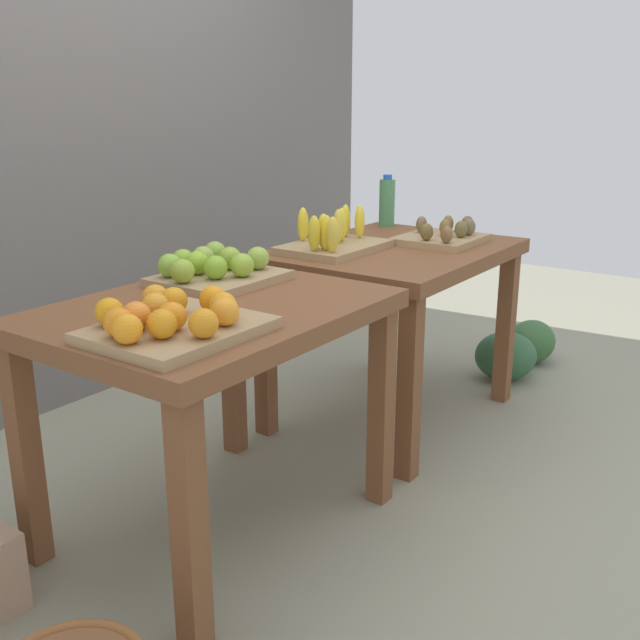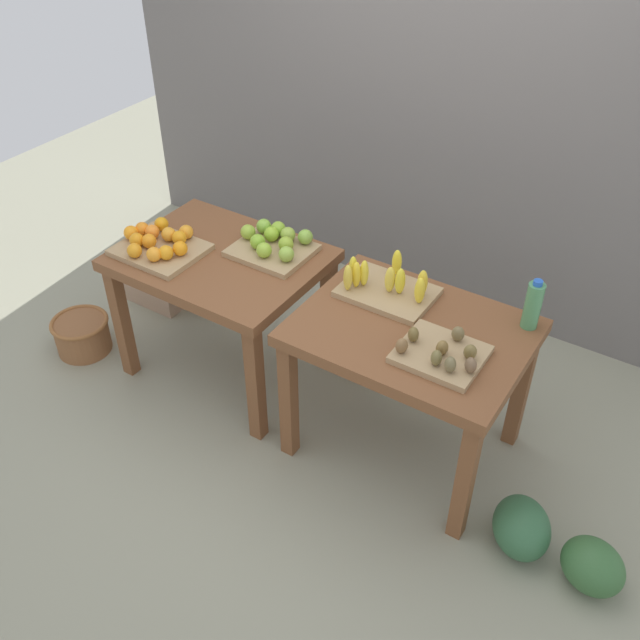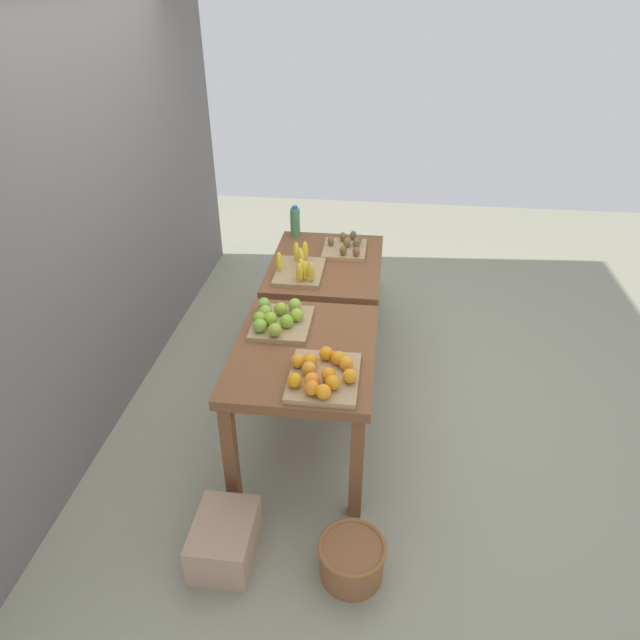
% 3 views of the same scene
% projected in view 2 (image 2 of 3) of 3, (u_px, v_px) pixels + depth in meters
% --- Properties ---
extents(ground_plane, '(8.00, 8.00, 0.00)m').
position_uv_depth(ground_plane, '(311.00, 403.00, 3.91)').
color(ground_plane, gray).
extents(back_wall, '(4.40, 0.12, 3.00)m').
position_uv_depth(back_wall, '(443.00, 61.00, 3.89)').
color(back_wall, slate).
rests_on(back_wall, ground_plane).
extents(display_table_left, '(1.04, 0.80, 0.77)m').
position_uv_depth(display_table_left, '(221.00, 273.00, 3.75)').
color(display_table_left, brown).
rests_on(display_table_left, ground_plane).
extents(display_table_right, '(1.04, 0.80, 0.77)m').
position_uv_depth(display_table_right, '(410.00, 347.00, 3.27)').
color(display_table_right, brown).
rests_on(display_table_right, ground_plane).
extents(orange_bin, '(0.46, 0.38, 0.11)m').
position_uv_depth(orange_bin, '(159.00, 244.00, 3.68)').
color(orange_bin, tan).
rests_on(orange_bin, display_table_left).
extents(apple_bin, '(0.42, 0.35, 0.11)m').
position_uv_depth(apple_bin, '(274.00, 244.00, 3.68)').
color(apple_bin, tan).
rests_on(apple_bin, display_table_left).
extents(banana_crate, '(0.44, 0.32, 0.17)m').
position_uv_depth(banana_crate, '(386.00, 286.00, 3.37)').
color(banana_crate, tan).
rests_on(banana_crate, display_table_right).
extents(kiwi_bin, '(0.37, 0.32, 0.10)m').
position_uv_depth(kiwi_bin, '(441.00, 353.00, 3.01)').
color(kiwi_bin, tan).
rests_on(kiwi_bin, display_table_right).
extents(water_bottle, '(0.08, 0.08, 0.25)m').
position_uv_depth(water_bottle, '(533.00, 305.00, 3.14)').
color(water_bottle, '#4C8C59').
rests_on(water_bottle, display_table_right).
extents(watermelon_pile, '(0.68, 0.39, 0.25)m').
position_uv_depth(watermelon_pile, '(552.00, 544.00, 3.06)').
color(watermelon_pile, '#366334').
rests_on(watermelon_pile, ground_plane).
extents(wicker_basket, '(0.34, 0.34, 0.22)m').
position_uv_depth(wicker_basket, '(82.00, 334.00, 4.21)').
color(wicker_basket, brown).
rests_on(wicker_basket, ground_plane).
extents(cardboard_produce_box, '(0.40, 0.30, 0.24)m').
position_uv_depth(cardboard_produce_box, '(161.00, 283.00, 4.63)').
color(cardboard_produce_box, tan).
rests_on(cardboard_produce_box, ground_plane).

